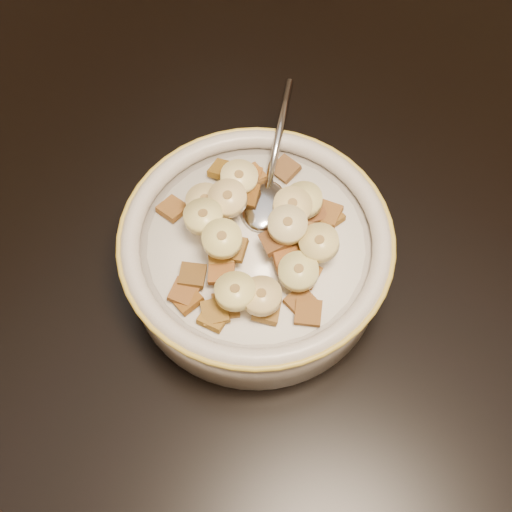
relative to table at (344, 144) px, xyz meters
The scene contains 47 objects.
floor 0.78m from the table, ahead, with size 4.00×4.50×0.10m, color #422816.
table is the anchor object (origin of this frame).
cereal_bowl 0.18m from the table, 83.22° to the right, with size 0.21×0.21×0.05m, color silver.
milk 0.19m from the table, 83.22° to the right, with size 0.18×0.18×0.00m, color white.
spoon 0.17m from the table, 87.44° to the right, with size 0.04×0.05×0.01m, color #AFB2B8.
cereal_square_0 0.16m from the table, 65.71° to the right, with size 0.02×0.02×0.01m, color #926224.
cereal_square_1 0.13m from the table, 90.21° to the right, with size 0.02×0.02×0.01m, color brown.
cereal_square_2 0.24m from the table, 73.88° to the right, with size 0.02×0.02×0.01m, color brown.
cereal_square_3 0.19m from the table, 97.02° to the right, with size 0.02×0.02×0.01m, color brown.
cereal_square_4 0.16m from the table, 71.50° to the right, with size 0.02×0.02×0.01m, color brown.
cereal_square_5 0.16m from the table, 98.70° to the right, with size 0.02×0.02×0.01m, color brown.
cereal_square_6 0.26m from the table, 82.15° to the right, with size 0.02×0.02×0.01m, color olive.
cereal_square_7 0.21m from the table, 68.30° to the right, with size 0.02×0.02×0.01m, color brown.
cereal_square_8 0.20m from the table, 94.53° to the right, with size 0.02×0.02×0.01m, color brown.
cereal_square_9 0.25m from the table, 81.18° to the right, with size 0.02×0.02×0.01m, color brown.
cereal_square_10 0.15m from the table, 66.23° to the right, with size 0.02×0.02×0.01m, color #975D2A.
cereal_square_11 0.17m from the table, 96.58° to the right, with size 0.02×0.02×0.01m, color brown.
cereal_square_12 0.17m from the table, 106.82° to the right, with size 0.02×0.02×0.01m, color brown.
cereal_square_13 0.20m from the table, 70.60° to the right, with size 0.02×0.02×0.01m, color brown.
cereal_square_14 0.22m from the table, 87.45° to the right, with size 0.02×0.02×0.01m, color olive.
cereal_square_15 0.22m from the table, 85.62° to the right, with size 0.02×0.02×0.01m, color brown.
cereal_square_16 0.26m from the table, 87.96° to the right, with size 0.02×0.02×0.01m, color brown.
cereal_square_17 0.24m from the table, 66.05° to the right, with size 0.02×0.02×0.01m, color brown.
cereal_square_18 0.24m from the table, 85.07° to the right, with size 0.02×0.02×0.01m, color brown.
cereal_square_19 0.20m from the table, 96.71° to the right, with size 0.02×0.02×0.01m, color brown.
cereal_square_20 0.21m from the table, 73.32° to the right, with size 0.02×0.02×0.01m, color #914B17.
cereal_square_21 0.26m from the table, 82.01° to the right, with size 0.02×0.02×0.01m, color brown.
cereal_square_22 0.20m from the table, 77.81° to the right, with size 0.02×0.02×0.01m, color brown.
cereal_square_23 0.18m from the table, 71.83° to the right, with size 0.02×0.02×0.01m, color brown.
cereal_square_24 0.26m from the table, 88.93° to the right, with size 0.02×0.02×0.01m, color brown.
cereal_square_25 0.25m from the table, 89.69° to the right, with size 0.02×0.02×0.01m, color brown.
cereal_square_26 0.15m from the table, 98.39° to the right, with size 0.02×0.02×0.01m, color brown.
cereal_square_27 0.23m from the table, 67.99° to the right, with size 0.02×0.02×0.01m, color brown.
cereal_square_28 0.21m from the table, 105.23° to the right, with size 0.02×0.02×0.01m, color brown.
cereal_square_29 0.17m from the table, 93.43° to the right, with size 0.02×0.02×0.01m, color brown.
banana_slice_0 0.20m from the table, 98.74° to the right, with size 0.03×0.03×0.01m, color #E6C783.
banana_slice_1 0.18m from the table, 76.98° to the right, with size 0.03×0.03×0.01m, color #F4E298.
banana_slice_2 0.22m from the table, 94.87° to the right, with size 0.03×0.03×0.01m, color #FFED8C.
banana_slice_3 0.17m from the table, 75.05° to the right, with size 0.03×0.03×0.01m, color #CFBE7F.
banana_slice_4 0.20m from the table, 93.91° to the right, with size 0.03×0.03×0.01m, color #DFBB6C.
banana_slice_5 0.25m from the table, 79.89° to the right, with size 0.03×0.03×0.01m, color #EADA7C.
banana_slice_6 0.22m from the table, 69.84° to the right, with size 0.03×0.03×0.01m, color beige.
banana_slice_7 0.20m from the table, 75.77° to the right, with size 0.03×0.03×0.01m, color beige.
banana_slice_8 0.23m from the table, 87.49° to the right, with size 0.03×0.03×0.01m, color #E8D98C.
banana_slice_9 0.17m from the table, 98.01° to the right, with size 0.03×0.03×0.01m, color #FFEDA3.
banana_slice_10 0.25m from the table, 75.24° to the right, with size 0.03×0.03×0.01m, color #E2BE6F.
banana_slice_11 0.20m from the table, 66.73° to the right, with size 0.03×0.03×0.01m, color tan.
Camera 1 is at (0.19, -0.41, 1.30)m, focal length 50.00 mm.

